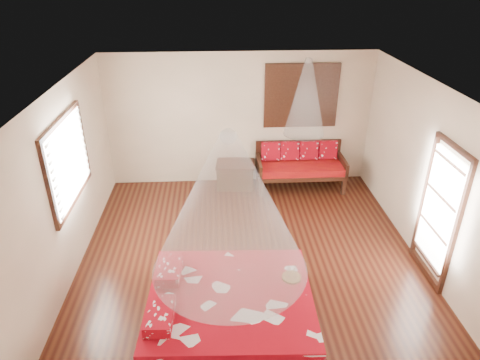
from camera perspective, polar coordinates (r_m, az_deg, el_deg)
The scene contains 10 objects.
room at distance 6.48m, azimuth 1.37°, elevation 0.00°, with size 5.54×5.54×2.84m.
bed at distance 5.91m, azimuth -1.48°, elevation -16.84°, with size 2.30×2.10×0.65m.
daybed at distance 9.16m, azimuth 8.00°, elevation 2.14°, with size 1.84×0.82×0.96m.
storage_chest at distance 9.16m, azimuth -0.62°, elevation 0.74°, with size 0.86×0.66×0.55m.
shutter_panel at distance 8.98m, azimuth 8.18°, elevation 11.04°, with size 1.52×0.06×1.32m.
window_left at distance 6.88m, azimuth -21.89°, elevation 2.38°, with size 0.10×1.74×1.34m.
glazed_door at distance 6.90m, azimuth 24.94°, elevation -4.12°, with size 0.08×1.02×2.16m.
wine_tray at distance 5.99m, azimuth 6.90°, elevation -12.45°, with size 0.27×0.27×0.21m.
mosquito_net_main at distance 4.94m, azimuth -1.45°, elevation -3.40°, with size 1.92×1.92×1.80m, color silver.
mosquito_net_daybed at distance 8.52m, azimuth 8.81°, elevation 10.80°, with size 0.81×0.81×1.50m, color silver.
Camera 1 is at (-0.49, -5.74, 4.36)m, focal length 32.00 mm.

